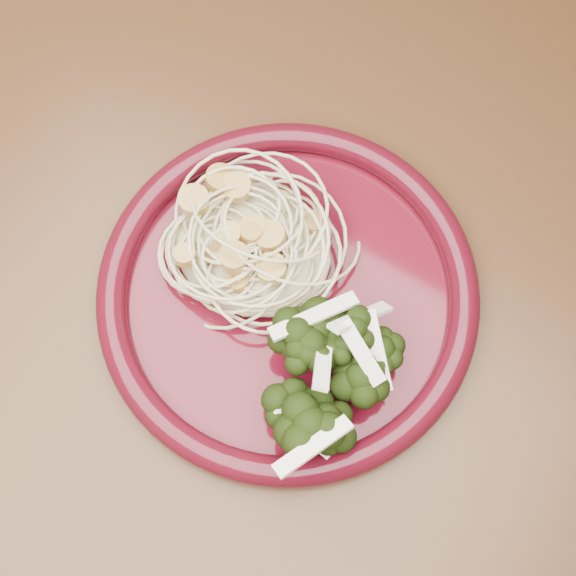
% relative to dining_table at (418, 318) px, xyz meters
% --- Properties ---
extents(dining_table, '(1.20, 0.80, 0.75)m').
position_rel_dining_table_xyz_m(dining_table, '(0.00, 0.00, 0.00)').
color(dining_table, '#472814').
rests_on(dining_table, ground).
extents(dinner_plate, '(0.34, 0.34, 0.02)m').
position_rel_dining_table_xyz_m(dinner_plate, '(-0.08, -0.07, 0.11)').
color(dinner_plate, '#460813').
rests_on(dinner_plate, dining_table).
extents(spaghetti_pile, '(0.14, 0.14, 0.03)m').
position_rel_dining_table_xyz_m(spaghetti_pile, '(-0.12, -0.05, 0.12)').
color(spaghetti_pile, beige).
rests_on(spaghetti_pile, dinner_plate).
extents(scallop_cluster, '(0.14, 0.14, 0.03)m').
position_rel_dining_table_xyz_m(scallop_cluster, '(-0.12, -0.05, 0.15)').
color(scallop_cluster, gold).
rests_on(scallop_cluster, spaghetti_pile).
extents(broccoli_pile, '(0.12, 0.15, 0.05)m').
position_rel_dining_table_xyz_m(broccoli_pile, '(-0.04, -0.09, 0.13)').
color(broccoli_pile, black).
rests_on(broccoli_pile, dinner_plate).
extents(onion_garnish, '(0.08, 0.10, 0.05)m').
position_rel_dining_table_xyz_m(onion_garnish, '(-0.04, -0.09, 0.16)').
color(onion_garnish, beige).
rests_on(onion_garnish, broccoli_pile).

